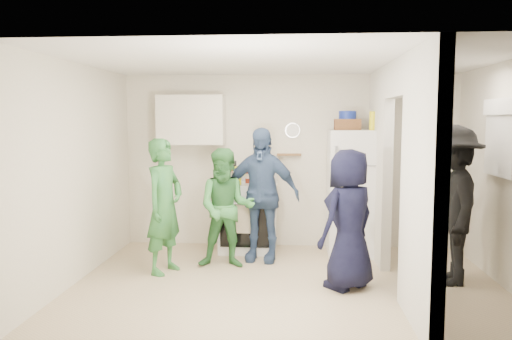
{
  "coord_description": "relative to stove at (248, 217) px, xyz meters",
  "views": [
    {
      "loc": [
        0.07,
        -5.56,
        1.86
      ],
      "look_at": [
        -0.38,
        0.4,
        1.25
      ],
      "focal_mm": 35.0,
      "sensor_mm": 36.0,
      "label": 1
    }
  ],
  "objects": [
    {
      "name": "bottle_g",
      "position": [
        0.27,
        0.13,
        0.63
      ],
      "size": [
        0.08,
        0.08,
        0.3
      ],
      "primitive_type": "cylinder",
      "color": "olive",
      "rests_on": "stove"
    },
    {
      "name": "wall_back",
      "position": [
        0.57,
        0.33,
        0.76
      ],
      "size": [
        4.8,
        0.0,
        4.8
      ],
      "primitive_type": "plane",
      "rotation": [
        1.57,
        0.0,
        0.0
      ],
      "color": "silver",
      "rests_on": "floor"
    },
    {
      "name": "red_cup",
      "position": [
        0.22,
        -0.2,
        0.55
      ],
      "size": [
        0.09,
        0.09,
        0.12
      ],
      "primitive_type": "cylinder",
      "color": "#B4250C",
      "rests_on": "stove"
    },
    {
      "name": "wall_front",
      "position": [
        0.57,
        -3.07,
        0.76
      ],
      "size": [
        4.8,
        0.0,
        4.8
      ],
      "primitive_type": "plane",
      "rotation": [
        -1.57,
        0.0,
        0.0
      ],
      "color": "silver",
      "rests_on": "floor"
    },
    {
      "name": "bottle_b",
      "position": [
        -0.17,
        -0.09,
        0.64
      ],
      "size": [
        0.08,
        0.08,
        0.32
      ],
      "primitive_type": "cylinder",
      "color": "#1C562A",
      "rests_on": "stove"
    },
    {
      "name": "bottle_d",
      "position": [
        0.0,
        -0.04,
        0.61
      ],
      "size": [
        0.07,
        0.07,
        0.25
      ],
      "primitive_type": "cylinder",
      "color": "maroon",
      "rests_on": "stove"
    },
    {
      "name": "person_green_left",
      "position": [
        -0.92,
        -1.09,
        0.33
      ],
      "size": [
        0.58,
        0.7,
        1.63
      ],
      "primitive_type": "imported",
      "rotation": [
        0.0,
        0.0,
        1.2
      ],
      "color": "#33702D",
      "rests_on": "floor"
    },
    {
      "name": "nook_window",
      "position": [
        2.95,
        -1.17,
        1.16
      ],
      "size": [
        0.03,
        0.7,
        0.8
      ],
      "primitive_type": "cube",
      "color": "black",
      "rests_on": "wall_right"
    },
    {
      "name": "person_nook",
      "position": [
        2.41,
        -1.23,
        0.42
      ],
      "size": [
        0.8,
        1.24,
        1.8
      ],
      "primitive_type": "imported",
      "rotation": [
        0.0,
        0.0,
        -1.69
      ],
      "color": "black",
      "rests_on": "floor"
    },
    {
      "name": "blue_bowl",
      "position": [
        1.37,
        0.02,
        1.43
      ],
      "size": [
        0.24,
        0.24,
        0.11
      ],
      "primitive_type": "cylinder",
      "color": "navy",
      "rests_on": "wicker_basket"
    },
    {
      "name": "bottle_a",
      "position": [
        -0.29,
        0.12,
        0.63
      ],
      "size": [
        0.06,
        0.06,
        0.29
      ],
      "primitive_type": "cylinder",
      "color": "brown",
      "rests_on": "stove"
    },
    {
      "name": "bottle_j",
      "position": [
        0.31,
        -0.12,
        0.64
      ],
      "size": [
        0.08,
        0.08,
        0.31
      ],
      "primitive_type": "cylinder",
      "color": "#1D552E",
      "rests_on": "stove"
    },
    {
      "name": "bottle_c",
      "position": [
        -0.08,
        0.17,
        0.63
      ],
      "size": [
        0.07,
        0.07,
        0.28
      ],
      "primitive_type": "cylinder",
      "color": "#ADAFBB",
      "rests_on": "stove"
    },
    {
      "name": "upper_cabinet",
      "position": [
        -0.83,
        0.15,
        1.36
      ],
      "size": [
        0.95,
        0.34,
        0.7
      ],
      "primitive_type": "cube",
      "color": "silver",
      "rests_on": "wall_back"
    },
    {
      "name": "yellow_cup_stack_stove",
      "position": [
        -0.12,
        -0.22,
        0.61
      ],
      "size": [
        0.09,
        0.09,
        0.25
      ],
      "primitive_type": "cylinder",
      "color": "#F5FC15",
      "rests_on": "stove"
    },
    {
      "name": "bottle_i",
      "position": [
        0.05,
        0.1,
        0.62
      ],
      "size": [
        0.07,
        0.07,
        0.26
      ],
      "primitive_type": "cylinder",
      "color": "#48270C",
      "rests_on": "stove"
    },
    {
      "name": "nook_valance",
      "position": [
        2.91,
        -1.17,
        1.51
      ],
      "size": [
        0.04,
        0.82,
        0.18
      ],
      "primitive_type": "cube",
      "color": "white",
      "rests_on": "wall_right"
    },
    {
      "name": "wall_right",
      "position": [
        2.97,
        -1.37,
        0.76
      ],
      "size": [
        0.0,
        3.4,
        3.4
      ],
      "primitive_type": "plane",
      "rotation": [
        1.57,
        0.0,
        -1.57
      ],
      "color": "silver",
      "rests_on": "floor"
    },
    {
      "name": "floor",
      "position": [
        0.57,
        -1.37,
        -0.49
      ],
      "size": [
        4.8,
        4.8,
        0.0
      ],
      "primitive_type": "plane",
      "color": "#C2B389",
      "rests_on": "ground"
    },
    {
      "name": "partition_pier_front",
      "position": [
        1.77,
        -2.47,
        0.76
      ],
      "size": [
        0.12,
        1.2,
        2.5
      ],
      "primitive_type": "cube",
      "color": "silver",
      "rests_on": "floor"
    },
    {
      "name": "bottle_h",
      "position": [
        -0.3,
        -0.1,
        0.62
      ],
      "size": [
        0.06,
        0.06,
        0.26
      ],
      "primitive_type": "cylinder",
      "color": "silver",
      "rests_on": "stove"
    },
    {
      "name": "ceiling",
      "position": [
        0.57,
        -1.37,
        2.01
      ],
      "size": [
        4.8,
        4.8,
        0.0
      ],
      "primitive_type": "plane",
      "rotation": [
        3.14,
        0.0,
        0.0
      ],
      "color": "white",
      "rests_on": "wall_back"
    },
    {
      "name": "partition_pier_back",
      "position": [
        1.77,
        -0.27,
        0.76
      ],
      "size": [
        0.12,
        1.2,
        2.5
      ],
      "primitive_type": "cube",
      "color": "silver",
      "rests_on": "floor"
    },
    {
      "name": "fridge",
      "position": [
        1.47,
        -0.03,
        0.37
      ],
      "size": [
        0.71,
        0.69,
        1.71
      ],
      "primitive_type": "cube",
      "color": "white",
      "rests_on": "floor"
    },
    {
      "name": "wall_clock",
      "position": [
        0.62,
        0.31,
        1.21
      ],
      "size": [
        0.22,
        0.02,
        0.22
      ],
      "primitive_type": "cylinder",
      "rotation": [
        1.57,
        0.0,
        0.0
      ],
      "color": "white",
      "rests_on": "wall_back"
    },
    {
      "name": "yellow_cup_stack_top",
      "position": [
        1.69,
        -0.13,
        1.35
      ],
      "size": [
        0.09,
        0.09,
        0.25
      ],
      "primitive_type": "cylinder",
      "color": "yellow",
      "rests_on": "fridge"
    },
    {
      "name": "wall_left",
      "position": [
        -1.83,
        -1.37,
        0.76
      ],
      "size": [
        0.0,
        3.4,
        3.4
      ],
      "primitive_type": "plane",
      "rotation": [
        1.57,
        0.0,
        1.57
      ],
      "color": "silver",
      "rests_on": "floor"
    },
    {
      "name": "bottle_k",
      "position": [
        -0.21,
        0.05,
        0.61
      ],
      "size": [
        0.06,
        0.06,
        0.25
      ],
      "primitive_type": "cylinder",
      "color": "#954422",
      "rests_on": "stove"
    },
    {
      "name": "stove",
      "position": [
        0.0,
        0.0,
        0.0
      ],
      "size": [
        0.81,
        0.68,
        0.97
      ],
      "primitive_type": "cube",
      "color": "white",
      "rests_on": "floor"
    },
    {
      "name": "person_navy",
      "position": [
        1.24,
        -1.5,
        0.29
      ],
      "size": [
        0.88,
        0.88,
        1.54
      ],
      "primitive_type": "imported",
      "rotation": [
        0.0,
        0.0,
        -2.37
      ],
      "color": "black",
      "rests_on": "floor"
    },
    {
      "name": "bottle_l",
      "position": [
        0.14,
        -0.13,
        0.62
      ],
      "size": [
        0.07,
        0.07,
        0.27
      ],
      "primitive_type": "cylinder",
      "color": "#98A1A7",
      "rests_on": "stove"
    },
    {
      "name": "person_green_center",
      "position": [
        -0.2,
        -0.81,
        0.27
      ],
      "size": [
        0.76,
        0.6,
        1.5
      ],
      "primitive_type": "imported",
      "rotation": [
        0.0,
        0.0,
        0.05
      ],
      "color": "#3B8138",
      "rests_on": "floor"
    },
    {
      "name": "bottle_e",
      "position": [
        0.09,
        0.19,
        0.64
      ],
      "size": [
        0.06,
        0.06,
        0.31
      ],
      "primitive_type": "cylinder",
      "color": "#A3A9B5",
      "rests_on": "stove"
    },
    {
      "name": "wicker_basket",
      "position": [
        1.37,
        0.02,
        1.3
      ],
      "size": [
        0.35,
        0.25,
        0.15
      ],
      "primitive_type": "cube",
      "color": "brown",
      "rests_on": "fridge"
    },
    {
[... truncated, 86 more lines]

